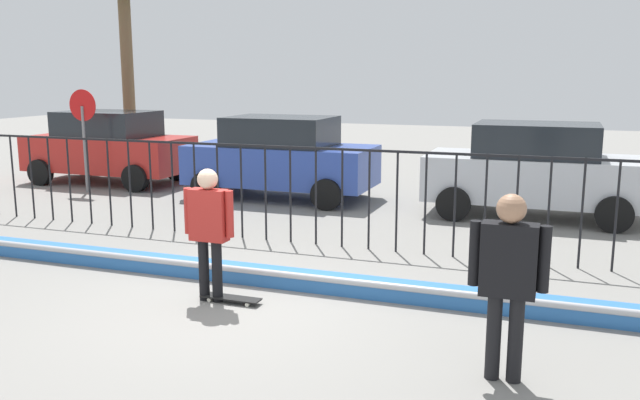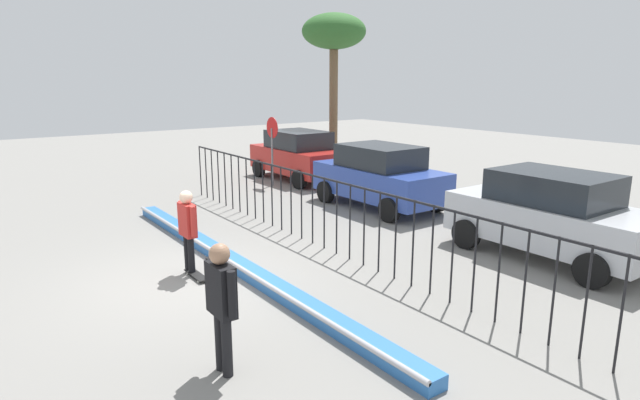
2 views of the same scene
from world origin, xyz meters
TOP-DOWN VIEW (x-y plane):
  - ground_plane at (0.00, 0.00)m, footprint 60.00×60.00m
  - bowl_coping_ledge at (0.00, 1.01)m, footprint 11.00×0.40m
  - perimeter_fence at (-0.00, 3.31)m, footprint 14.04×0.04m
  - skateboarder at (-0.27, 0.15)m, footprint 0.69×0.26m
  - skateboard at (0.01, 0.16)m, footprint 0.80×0.20m
  - camera_operator at (3.47, -0.90)m, footprint 0.73×0.27m
  - parked_car_red at (-7.42, 7.52)m, footprint 4.30×2.12m
  - parked_car_blue at (-2.26, 7.04)m, footprint 4.30×2.12m
  - parked_car_silver at (3.37, 6.93)m, footprint 4.30×2.12m
  - stop_sign at (-7.05, 6.15)m, footprint 0.76×0.07m
  - palm_tree_short at (-8.55, 10.08)m, footprint 2.64×2.64m

SIDE VIEW (x-z plane):
  - ground_plane at x=0.00m, z-range 0.00..0.00m
  - skateboard at x=0.01m, z-range 0.02..0.10m
  - bowl_coping_ledge at x=0.00m, z-range -0.01..0.25m
  - parked_car_red at x=-7.42m, z-range 0.02..1.92m
  - parked_car_blue at x=-2.26m, z-range 0.02..1.92m
  - parked_car_silver at x=3.37m, z-range 0.02..1.92m
  - skateboarder at x=-0.27m, z-range 0.17..1.89m
  - perimeter_fence at x=0.00m, z-range 0.20..1.87m
  - camera_operator at x=3.47m, z-range 0.18..1.99m
  - stop_sign at x=-7.05m, z-range 0.37..2.87m
  - palm_tree_short at x=-8.55m, z-range 2.31..8.79m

